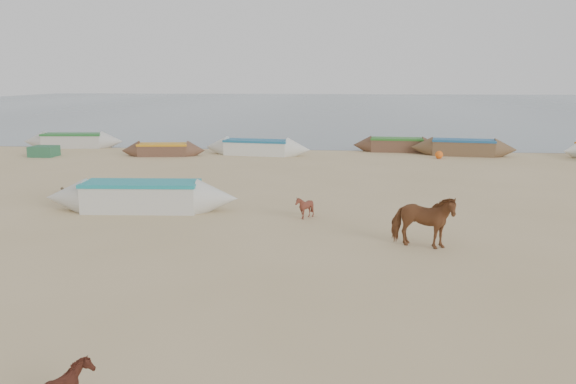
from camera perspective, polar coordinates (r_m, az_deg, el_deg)
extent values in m
plane|color=tan|center=(13.76, -1.64, -7.43)|extent=(140.00, 140.00, 0.00)
plane|color=slate|center=(95.02, 4.66, 8.84)|extent=(160.00, 160.00, 0.00)
imported|color=brown|center=(15.35, 13.52, -2.89)|extent=(1.89, 1.25, 1.46)
imported|color=#5F2A1E|center=(18.07, 1.70, -1.56)|extent=(0.79, 0.73, 0.75)
cone|color=brown|center=(22.39, -17.00, 0.21)|extent=(4.49, 4.49, 0.53)
cube|color=#2B603F|center=(35.30, -23.55, 3.81)|extent=(1.40, 1.20, 0.60)
sphere|color=orange|center=(32.60, 15.10, 3.67)|extent=(0.44, 0.44, 0.44)
cube|color=slate|center=(35.66, -3.94, 4.79)|extent=(1.20, 1.10, 0.56)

